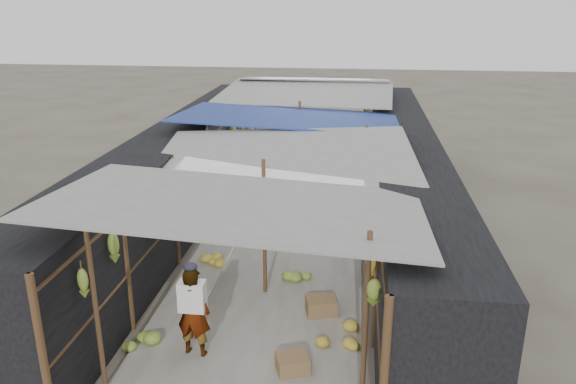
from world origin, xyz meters
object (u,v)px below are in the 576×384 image
at_px(black_basin, 349,230).
at_px(shopper_blue, 289,185).
at_px(vendor_seated, 359,159).
at_px(vendor_elderly, 193,312).
at_px(crate_near, 293,364).

relative_size(black_basin, shopper_blue, 0.31).
bearing_deg(vendor_seated, vendor_elderly, -20.42).
xyz_separation_m(black_basin, vendor_elderly, (-2.26, -5.10, 0.66)).
bearing_deg(black_basin, shopper_blue, 155.78).
distance_m(crate_near, black_basin, 5.41).
height_order(crate_near, shopper_blue, shopper_blue).
distance_m(black_basin, shopper_blue, 1.85).
distance_m(crate_near, vendor_seated, 10.28).
xyz_separation_m(black_basin, shopper_blue, (-1.50, 0.68, 0.84)).
distance_m(black_basin, vendor_elderly, 5.62).
height_order(black_basin, vendor_elderly, vendor_elderly).
height_order(crate_near, black_basin, crate_near).
relative_size(vendor_elderly, shopper_blue, 0.80).
relative_size(shopper_blue, vendor_seated, 1.94).
bearing_deg(crate_near, black_basin, 62.23).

